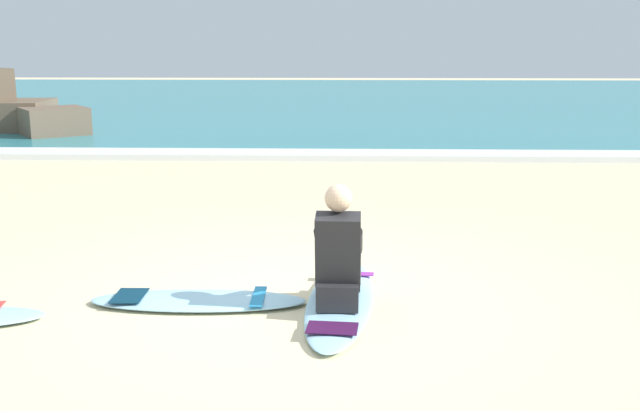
# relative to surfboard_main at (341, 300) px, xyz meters

# --- Properties ---
(ground_plane) EXTENTS (80.00, 80.00, 0.00)m
(ground_plane) POSITION_rel_surfboard_main_xyz_m (-0.41, 0.05, -0.04)
(ground_plane) COLOR beige
(sea) EXTENTS (80.00, 28.00, 0.10)m
(sea) POSITION_rel_surfboard_main_xyz_m (-0.41, 21.44, 0.01)
(sea) COLOR teal
(sea) RESTS_ON ground
(breaking_foam) EXTENTS (80.00, 0.90, 0.11)m
(breaking_foam) POSITION_rel_surfboard_main_xyz_m (-0.41, 7.74, 0.02)
(breaking_foam) COLOR white
(breaking_foam) RESTS_ON ground
(surfboard_main) EXTENTS (0.69, 2.17, 0.08)m
(surfboard_main) POSITION_rel_surfboard_main_xyz_m (0.00, 0.00, 0.00)
(surfboard_main) COLOR #9ED1E5
(surfboard_main) RESTS_ON ground
(surfer_seated) EXTENTS (0.38, 0.71, 0.95)m
(surfer_seated) POSITION_rel_surfboard_main_xyz_m (-0.02, -0.14, 0.40)
(surfer_seated) COLOR #232326
(surfer_seated) RESTS_ON surfboard_main
(surfboard_spare_near) EXTENTS (1.74, 0.55, 0.08)m
(surfboard_spare_near) POSITION_rel_surfboard_main_xyz_m (-1.14, -0.04, 0.00)
(surfboard_spare_near) COLOR #9ED1E5
(surfboard_spare_near) RESTS_ON ground
(rock_outcrop_distant) EXTENTS (3.86, 2.73, 1.51)m
(rock_outcrop_distant) POSITION_rel_surfboard_main_xyz_m (-7.71, 10.98, 0.52)
(rock_outcrop_distant) COLOR brown
(rock_outcrop_distant) RESTS_ON ground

